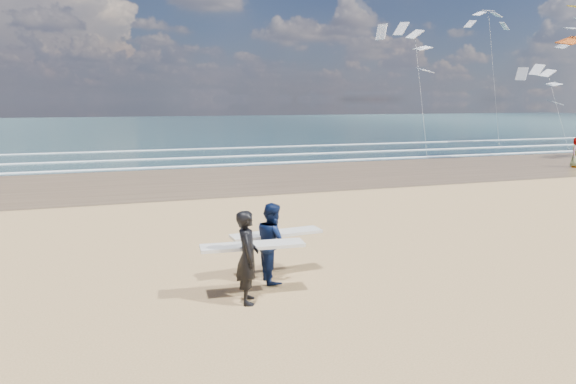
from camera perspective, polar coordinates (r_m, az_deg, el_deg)
name	(u,v)px	position (r m, az deg, el deg)	size (l,w,h in m)	color
wet_sand_strip	(484,165)	(35.43, 20.93, 2.85)	(220.00, 12.00, 0.01)	brown
ocean	(262,125)	(84.34, -2.90, 7.42)	(220.00, 100.00, 0.02)	#193037
foam_breakers	(402,150)	(43.67, 12.58, 4.62)	(220.00, 11.70, 0.05)	white
surfer_near	(248,256)	(10.63, -4.46, -7.08)	(2.23, 1.09, 1.95)	black
surfer_far	(273,242)	(11.85, -1.69, -5.54)	(2.24, 1.16, 1.84)	#0B183F
beachgoer_0	(576,152)	(36.34, 29.39, 3.87)	(0.92, 0.60, 1.88)	#463933
kite_1	(419,79)	(41.29, 14.38, 12.11)	(5.81, 4.74, 10.31)	slate
kite_5	(493,68)	(54.10, 21.82, 12.64)	(4.80, 4.63, 13.61)	slate
kite_7	(554,99)	(51.78, 27.50, 9.20)	(5.70, 4.73, 7.61)	slate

